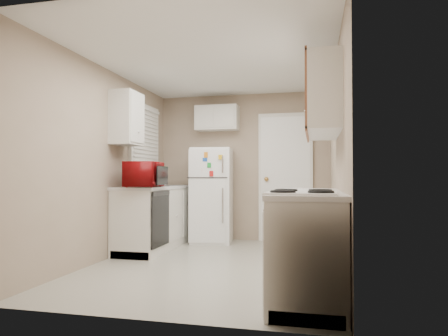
# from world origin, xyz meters

# --- Properties ---
(floor) EXTENTS (3.80, 3.80, 0.00)m
(floor) POSITION_xyz_m (0.00, 0.00, 0.00)
(floor) COLOR #BAB7A8
(floor) RESTS_ON ground
(ceiling) EXTENTS (3.80, 3.80, 0.00)m
(ceiling) POSITION_xyz_m (0.00, 0.00, 2.40)
(ceiling) COLOR white
(ceiling) RESTS_ON floor
(wall_left) EXTENTS (3.80, 3.80, 0.00)m
(wall_left) POSITION_xyz_m (-1.40, 0.00, 1.20)
(wall_left) COLOR tan
(wall_left) RESTS_ON floor
(wall_right) EXTENTS (3.80, 3.80, 0.00)m
(wall_right) POSITION_xyz_m (1.40, 0.00, 1.20)
(wall_right) COLOR tan
(wall_right) RESTS_ON floor
(wall_back) EXTENTS (2.80, 2.80, 0.00)m
(wall_back) POSITION_xyz_m (0.00, 1.90, 1.20)
(wall_back) COLOR tan
(wall_back) RESTS_ON floor
(wall_front) EXTENTS (2.80, 2.80, 0.00)m
(wall_front) POSITION_xyz_m (0.00, -1.90, 1.20)
(wall_front) COLOR tan
(wall_front) RESTS_ON floor
(left_counter) EXTENTS (0.60, 1.80, 0.90)m
(left_counter) POSITION_xyz_m (-1.10, 0.90, 0.45)
(left_counter) COLOR silver
(left_counter) RESTS_ON floor
(dishwasher) EXTENTS (0.03, 0.58, 0.72)m
(dishwasher) POSITION_xyz_m (-0.81, 0.30, 0.49)
(dishwasher) COLOR black
(dishwasher) RESTS_ON floor
(sink) EXTENTS (0.54, 0.74, 0.16)m
(sink) POSITION_xyz_m (-1.10, 1.05, 0.86)
(sink) COLOR gray
(sink) RESTS_ON left_counter
(microwave) EXTENTS (0.63, 0.42, 0.39)m
(microwave) POSITION_xyz_m (-1.00, 0.22, 1.05)
(microwave) COLOR maroon
(microwave) RESTS_ON left_counter
(soap_bottle) EXTENTS (0.12, 0.12, 0.21)m
(soap_bottle) POSITION_xyz_m (-1.15, 1.28, 1.00)
(soap_bottle) COLOR silver
(soap_bottle) RESTS_ON left_counter
(window_blinds) EXTENTS (0.10, 0.98, 1.08)m
(window_blinds) POSITION_xyz_m (-1.36, 1.05, 1.60)
(window_blinds) COLOR silver
(window_blinds) RESTS_ON wall_left
(upper_cabinet_left) EXTENTS (0.30, 0.45, 0.70)m
(upper_cabinet_left) POSITION_xyz_m (-1.25, 0.22, 1.80)
(upper_cabinet_left) COLOR silver
(upper_cabinet_left) RESTS_ON wall_left
(refrigerator) EXTENTS (0.67, 0.65, 1.49)m
(refrigerator) POSITION_xyz_m (-0.43, 1.53, 0.74)
(refrigerator) COLOR white
(refrigerator) RESTS_ON floor
(cabinet_over_fridge) EXTENTS (0.70, 0.30, 0.40)m
(cabinet_over_fridge) POSITION_xyz_m (-0.40, 1.75, 2.00)
(cabinet_over_fridge) COLOR silver
(cabinet_over_fridge) RESTS_ON wall_back
(interior_door) EXTENTS (0.86, 0.06, 2.08)m
(interior_door) POSITION_xyz_m (0.70, 1.86, 1.02)
(interior_door) COLOR white
(interior_door) RESTS_ON floor
(right_counter) EXTENTS (0.60, 2.00, 0.90)m
(right_counter) POSITION_xyz_m (1.10, -0.80, 0.45)
(right_counter) COLOR silver
(right_counter) RESTS_ON floor
(stove) EXTENTS (0.55, 0.67, 0.79)m
(stove) POSITION_xyz_m (1.07, -1.39, 0.39)
(stove) COLOR white
(stove) RESTS_ON floor
(upper_cabinet_right) EXTENTS (0.30, 1.20, 0.70)m
(upper_cabinet_right) POSITION_xyz_m (1.25, -0.50, 1.80)
(upper_cabinet_right) COLOR silver
(upper_cabinet_right) RESTS_ON wall_right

